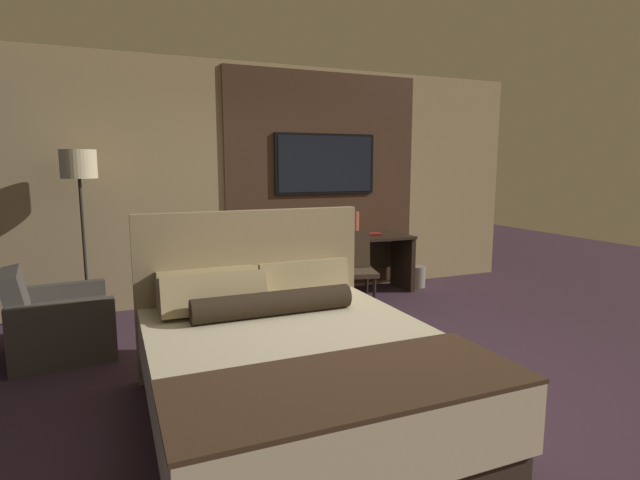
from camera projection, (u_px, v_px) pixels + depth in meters
ground_plane at (359, 375)px, 3.87m from camera, size 16.00×16.00×0.00m
wall_back_tv_panel at (271, 183)px, 6.07m from camera, size 7.20×0.09×2.80m
bed at (293, 369)px, 3.13m from camera, size 1.77×2.16×1.27m
desk at (333, 255)px, 6.20m from camera, size 2.04×0.57×0.73m
tv at (326, 164)px, 6.24m from camera, size 1.33×0.04×0.75m
desk_chair at (353, 263)px, 5.65m from camera, size 0.57×0.57×0.87m
armchair_by_window at (57, 326)px, 4.25m from camera, size 0.88×0.90×0.77m
floor_lamp at (79, 179)px, 4.89m from camera, size 0.34×0.34×1.76m
vase_tall at (354, 223)px, 6.36m from camera, size 0.12×0.12×0.30m
vase_short at (280, 229)px, 5.77m from camera, size 0.08×0.08×0.30m
book at (372, 234)px, 6.36m from camera, size 0.25×0.21×0.03m
waste_bin at (417, 277)px, 6.66m from camera, size 0.22×0.22×0.28m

